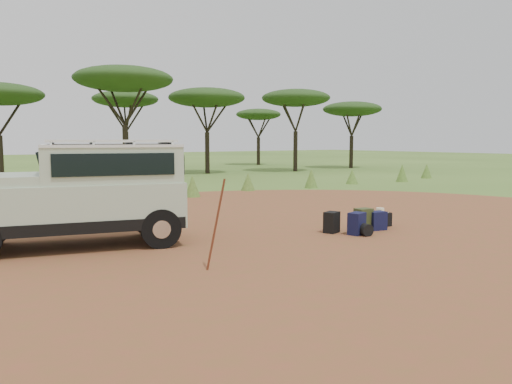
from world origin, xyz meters
TOP-DOWN VIEW (x-y plane):
  - ground at (0.00, 0.00)m, footprint 140.00×140.00m
  - dirt_clearing at (0.00, 0.00)m, footprint 23.00×23.00m
  - grass_fringe at (0.12, 8.67)m, footprint 36.60×1.60m
  - acacia_treeline at (0.75, 19.81)m, footprint 46.70×13.20m
  - safari_vehicle at (-2.92, 2.01)m, footprint 4.66×2.79m
  - walking_staff at (-1.68, -1.17)m, footprint 0.30×0.20m
  - backpack_black at (2.18, 0.12)m, footprint 0.43×0.37m
  - backpack_navy at (2.47, -0.38)m, footprint 0.45×0.37m
  - backpack_olive at (2.99, -0.10)m, footprint 0.41×0.31m
  - duffel_navy at (3.31, -0.23)m, footprint 0.45×0.37m
  - hard_case at (3.77, 0.07)m, footprint 0.52×0.39m
  - stuff_sack at (2.54, -0.56)m, footprint 0.33×0.33m
  - safari_hat at (3.77, 0.07)m, footprint 0.40×0.40m

SIDE VIEW (x-z plane):
  - ground at x=0.00m, z-range 0.00..0.00m
  - dirt_clearing at x=0.00m, z-range 0.00..0.01m
  - stuff_sack at x=2.54m, z-range 0.00..0.28m
  - hard_case at x=3.77m, z-range 0.00..0.35m
  - duffel_navy at x=3.31m, z-range 0.00..0.45m
  - backpack_black at x=2.18m, z-range 0.00..0.49m
  - backpack_navy at x=2.47m, z-range 0.00..0.51m
  - backpack_olive at x=2.99m, z-range 0.00..0.53m
  - safari_hat at x=3.77m, z-range 0.33..0.45m
  - grass_fringe at x=0.12m, z-range -0.05..0.85m
  - walking_staff at x=-1.68m, z-range 0.00..1.51m
  - safari_vehicle at x=-2.92m, z-range -0.04..2.10m
  - acacia_treeline at x=0.75m, z-range 1.74..8.00m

